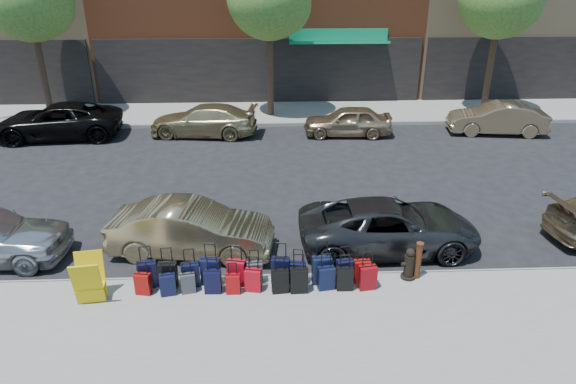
{
  "coord_description": "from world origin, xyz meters",
  "views": [
    {
      "loc": [
        0.29,
        -14.8,
        7.0
      ],
      "look_at": [
        0.87,
        -1.5,
        0.97
      ],
      "focal_mm": 32.0,
      "sensor_mm": 36.0,
      "label": 1
    }
  ],
  "objects_px": {
    "bollard": "(418,260)",
    "car_far_2": "(348,121)",
    "fire_hydrant": "(409,264)",
    "car_near_1": "(191,229)",
    "car_far_1": "(203,120)",
    "suitcase_front_5": "(255,273)",
    "display_rack": "(89,280)",
    "car_near_2": "(389,226)",
    "car_far_0": "(58,121)",
    "tree_left": "(32,0)",
    "car_far_3": "(497,118)"
  },
  "relations": [
    {
      "from": "display_rack",
      "to": "car_far_0",
      "type": "xyz_separation_m",
      "value": [
        -5.01,
        12.07,
        0.05
      ]
    },
    {
      "from": "car_near_2",
      "to": "car_far_2",
      "type": "relative_size",
      "value": 1.25
    },
    {
      "from": "car_near_2",
      "to": "car_far_0",
      "type": "height_order",
      "value": "car_far_0"
    },
    {
      "from": "bollard",
      "to": "display_rack",
      "type": "distance_m",
      "value": 7.4
    },
    {
      "from": "car_near_2",
      "to": "fire_hydrant",
      "type": "bearing_deg",
      "value": -177.24
    },
    {
      "from": "bollard",
      "to": "car_far_2",
      "type": "relative_size",
      "value": 0.25
    },
    {
      "from": "car_far_0",
      "to": "car_far_1",
      "type": "relative_size",
      "value": 1.14
    },
    {
      "from": "display_rack",
      "to": "car_far_1",
      "type": "bearing_deg",
      "value": 76.77
    },
    {
      "from": "tree_left",
      "to": "display_rack",
      "type": "bearing_deg",
      "value": -67.13
    },
    {
      "from": "bollard",
      "to": "car_far_0",
      "type": "height_order",
      "value": "car_far_0"
    },
    {
      "from": "car_far_0",
      "to": "car_far_2",
      "type": "xyz_separation_m",
      "value": [
        12.43,
        -0.22,
        -0.09
      ]
    },
    {
      "from": "car_near_1",
      "to": "car_far_3",
      "type": "distance_m",
      "value": 15.43
    },
    {
      "from": "suitcase_front_5",
      "to": "display_rack",
      "type": "bearing_deg",
      "value": -178.19
    },
    {
      "from": "fire_hydrant",
      "to": "car_far_3",
      "type": "height_order",
      "value": "car_far_3"
    },
    {
      "from": "car_far_1",
      "to": "car_far_2",
      "type": "relative_size",
      "value": 1.22
    },
    {
      "from": "suitcase_front_5",
      "to": "bollard",
      "type": "relative_size",
      "value": 0.92
    },
    {
      "from": "display_rack",
      "to": "car_near_2",
      "type": "bearing_deg",
      "value": 9.82
    },
    {
      "from": "car_far_3",
      "to": "fire_hydrant",
      "type": "bearing_deg",
      "value": -23.54
    },
    {
      "from": "suitcase_front_5",
      "to": "car_far_1",
      "type": "bearing_deg",
      "value": 94.98
    },
    {
      "from": "car_near_1",
      "to": "car_far_1",
      "type": "relative_size",
      "value": 0.91
    },
    {
      "from": "display_rack",
      "to": "car_far_3",
      "type": "distance_m",
      "value": 18.31
    },
    {
      "from": "car_near_2",
      "to": "car_far_2",
      "type": "height_order",
      "value": "car_near_2"
    },
    {
      "from": "fire_hydrant",
      "to": "car_far_0",
      "type": "height_order",
      "value": "car_far_0"
    },
    {
      "from": "car_far_0",
      "to": "car_far_1",
      "type": "distance_m",
      "value": 6.19
    },
    {
      "from": "bollard",
      "to": "car_near_2",
      "type": "relative_size",
      "value": 0.2
    },
    {
      "from": "car_near_2",
      "to": "car_far_2",
      "type": "bearing_deg",
      "value": -3.76
    },
    {
      "from": "car_near_1",
      "to": "car_far_0",
      "type": "xyz_separation_m",
      "value": [
        -6.93,
        9.87,
        0.04
      ]
    },
    {
      "from": "display_rack",
      "to": "car_far_2",
      "type": "distance_m",
      "value": 13.98
    },
    {
      "from": "fire_hydrant",
      "to": "display_rack",
      "type": "distance_m",
      "value": 7.21
    },
    {
      "from": "car_near_1",
      "to": "car_far_1",
      "type": "bearing_deg",
      "value": 10.99
    },
    {
      "from": "fire_hydrant",
      "to": "bollard",
      "type": "xyz_separation_m",
      "value": [
        0.2,
        0.0,
        0.12
      ]
    },
    {
      "from": "tree_left",
      "to": "car_far_1",
      "type": "xyz_separation_m",
      "value": [
        7.42,
        -2.67,
        -4.74
      ]
    },
    {
      "from": "display_rack",
      "to": "car_far_2",
      "type": "relative_size",
      "value": 0.29
    },
    {
      "from": "car_far_1",
      "to": "car_far_2",
      "type": "height_order",
      "value": "car_far_1"
    },
    {
      "from": "car_near_1",
      "to": "suitcase_front_5",
      "type": "bearing_deg",
      "value": -128.6
    },
    {
      "from": "fire_hydrant",
      "to": "car_near_1",
      "type": "bearing_deg",
      "value": 150.72
    },
    {
      "from": "car_far_0",
      "to": "tree_left",
      "type": "bearing_deg",
      "value": -160.29
    },
    {
      "from": "car_near_2",
      "to": "car_near_1",
      "type": "bearing_deg",
      "value": 88.7
    },
    {
      "from": "car_near_1",
      "to": "car_far_2",
      "type": "height_order",
      "value": "car_near_1"
    },
    {
      "from": "car_far_0",
      "to": "bollard",
      "type": "bearing_deg",
      "value": 42.62
    },
    {
      "from": "display_rack",
      "to": "car_far_2",
      "type": "xyz_separation_m",
      "value": [
        7.42,
        11.85,
        -0.04
      ]
    },
    {
      "from": "display_rack",
      "to": "car_far_3",
      "type": "xyz_separation_m",
      "value": [
        13.98,
        11.82,
        -0.0
      ]
    },
    {
      "from": "car_far_0",
      "to": "car_far_3",
      "type": "bearing_deg",
      "value": 84.69
    },
    {
      "from": "tree_left",
      "to": "car_far_2",
      "type": "distance_m",
      "value": 14.77
    },
    {
      "from": "tree_left",
      "to": "car_near_2",
      "type": "xyz_separation_m",
      "value": [
        13.3,
        -12.57,
        -4.76
      ]
    },
    {
      "from": "car_near_1",
      "to": "car_far_0",
      "type": "relative_size",
      "value": 0.79
    },
    {
      "from": "suitcase_front_5",
      "to": "bollard",
      "type": "bearing_deg",
      "value": -5.92
    },
    {
      "from": "suitcase_front_5",
      "to": "fire_hydrant",
      "type": "xyz_separation_m",
      "value": [
        3.61,
        0.05,
        0.09
      ]
    },
    {
      "from": "car_near_1",
      "to": "car_far_1",
      "type": "distance_m",
      "value": 9.96
    },
    {
      "from": "car_far_3",
      "to": "car_far_0",
      "type": "bearing_deg",
      "value": -83.11
    }
  ]
}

